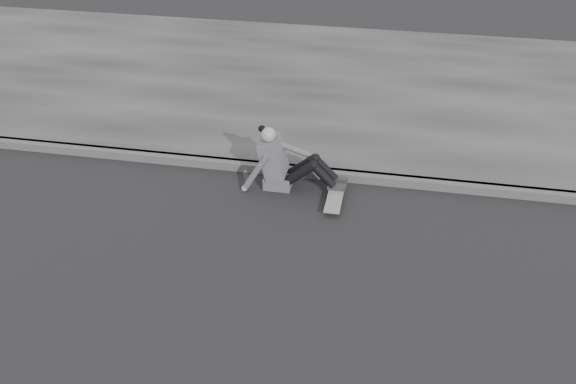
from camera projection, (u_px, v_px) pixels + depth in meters
name	position (u px, v px, depth m)	size (l,w,h in m)	color
ground	(429.00, 321.00, 6.51)	(80.00, 80.00, 0.00)	black
curb	(430.00, 184.00, 8.60)	(24.00, 0.16, 0.12)	#464646
sidewalk	(430.00, 93.00, 11.10)	(24.00, 6.00, 0.12)	#343434
skateboard	(335.00, 197.00, 8.31)	(0.20, 0.78, 0.09)	#9C9C97
seated_woman	(283.00, 163.00, 8.47)	(1.38, 0.46, 0.88)	#4C4C4F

